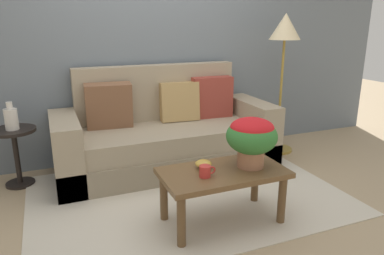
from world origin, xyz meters
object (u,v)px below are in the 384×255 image
at_px(side_table, 15,147).
at_px(snack_bowl, 203,164).
at_px(couch, 166,136).
at_px(coffee_table, 223,179).
at_px(table_vase, 11,118).
at_px(coffee_mug, 205,171).
at_px(potted_plant, 252,136).
at_px(floor_lamp, 284,41).

bearing_deg(side_table, snack_bowl, -42.08).
distance_m(couch, coffee_table, 1.25).
height_order(couch, coffee_table, couch).
height_order(couch, side_table, couch).
relative_size(coffee_table, table_vase, 3.66).
relative_size(side_table, coffee_mug, 4.45).
height_order(potted_plant, coffee_mug, potted_plant).
relative_size(potted_plant, table_vase, 1.51).
height_order(potted_plant, snack_bowl, potted_plant).
bearing_deg(potted_plant, coffee_table, 177.53).
height_order(couch, table_vase, couch).
bearing_deg(table_vase, coffee_table, -41.34).
bearing_deg(floor_lamp, potted_plant, -132.83).
relative_size(couch, table_vase, 8.78).
height_order(side_table, floor_lamp, floor_lamp).
bearing_deg(couch, potted_plant, -77.80).
bearing_deg(couch, snack_bowl, -93.98).
height_order(floor_lamp, snack_bowl, floor_lamp).
distance_m(potted_plant, table_vase, 2.18).
height_order(coffee_mug, snack_bowl, coffee_mug).
xyz_separation_m(potted_plant, snack_bowl, (-0.35, 0.10, -0.21)).
relative_size(floor_lamp, table_vase, 6.20).
height_order(side_table, potted_plant, potted_plant).
distance_m(floor_lamp, coffee_mug, 2.16).
bearing_deg(coffee_table, coffee_mug, -161.65).
xyz_separation_m(couch, potted_plant, (0.27, -1.26, 0.34)).
xyz_separation_m(coffee_table, snack_bowl, (-0.12, 0.09, 0.11)).
bearing_deg(side_table, floor_lamp, -2.46).
xyz_separation_m(side_table, coffee_mug, (1.33, -1.40, 0.09)).
distance_m(coffee_table, table_vase, 2.02).
distance_m(snack_bowl, table_vase, 1.86).
bearing_deg(snack_bowl, coffee_mug, -108.91).
distance_m(side_table, coffee_mug, 1.93).
distance_m(floor_lamp, snack_bowl, 2.04).
bearing_deg(side_table, potted_plant, -37.90).
bearing_deg(table_vase, potted_plant, -37.54).
relative_size(potted_plant, coffee_mug, 3.09).
height_order(coffee_table, side_table, side_table).
relative_size(side_table, snack_bowl, 4.44).
distance_m(potted_plant, coffee_mug, 0.45).
xyz_separation_m(coffee_table, table_vase, (-1.50, 1.32, 0.30)).
distance_m(floor_lamp, table_vase, 2.94).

